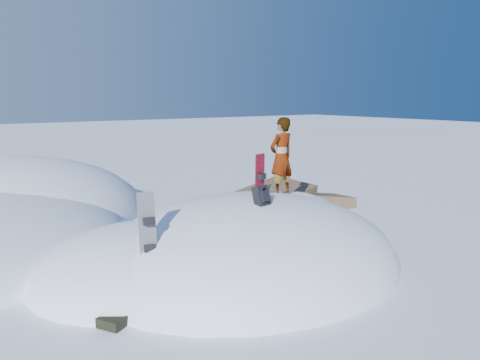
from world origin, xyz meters
TOP-DOWN VIEW (x-y plane):
  - ground at (0.00, 0.00)m, footprint 120.00×120.00m
  - snow_mound at (-0.17, 0.24)m, footprint 8.00×6.00m
  - rock_outcrop at (3.72, 3.01)m, footprint 4.68×4.41m
  - snowboard_red at (0.17, -0.20)m, footprint 0.29×0.20m
  - snowboard_dark at (-2.53, -0.51)m, footprint 0.37×0.35m
  - backpack at (-0.07, -0.57)m, footprint 0.33×0.38m
  - gear_pile at (-3.25, -0.94)m, footprint 0.80×0.64m
  - person at (1.22, 0.37)m, footprint 0.71×0.50m

SIDE VIEW (x-z plane):
  - ground at x=0.00m, z-range 0.00..0.00m
  - snow_mound at x=-0.17m, z-range -1.50..1.50m
  - rock_outcrop at x=3.72m, z-range -0.82..0.85m
  - gear_pile at x=-3.25m, z-range 0.00..0.21m
  - snowboard_dark at x=-2.53m, z-range 0.39..2.00m
  - backpack at x=-0.07m, z-range 1.40..1.88m
  - snowboard_red at x=0.17m, z-range 0.89..2.45m
  - person at x=1.22m, z-range 1.31..3.15m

